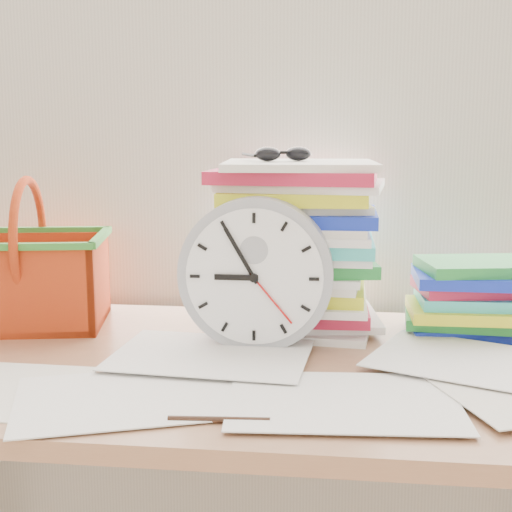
# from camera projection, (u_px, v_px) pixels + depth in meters

# --- Properties ---
(curtain) EXTENTS (2.40, 0.01, 2.50)m
(curtain) POSITION_uv_depth(u_px,v_px,m) (268.00, 51.00, 1.50)
(curtain) COLOR beige
(curtain) RESTS_ON room_shell
(desk) EXTENTS (1.40, 0.70, 0.75)m
(desk) POSITION_uv_depth(u_px,v_px,m) (245.00, 401.00, 1.24)
(desk) COLOR #9D6B49
(desk) RESTS_ON ground
(paper_stack) EXTENTS (0.34, 0.28, 0.33)m
(paper_stack) POSITION_uv_depth(u_px,v_px,m) (294.00, 246.00, 1.39)
(paper_stack) COLOR white
(paper_stack) RESTS_ON desk
(clock) EXTENTS (0.27, 0.05, 0.27)m
(clock) POSITION_uv_depth(u_px,v_px,m) (256.00, 274.00, 1.26)
(clock) COLOR #989BA2
(clock) RESTS_ON desk
(sunglasses) EXTENTS (0.15, 0.14, 0.03)m
(sunglasses) POSITION_uv_depth(u_px,v_px,m) (283.00, 154.00, 1.36)
(sunglasses) COLOR black
(sunglasses) RESTS_ON paper_stack
(book_stack) EXTENTS (0.26, 0.21, 0.15)m
(book_stack) POSITION_uv_depth(u_px,v_px,m) (470.00, 299.00, 1.35)
(book_stack) COLOR white
(book_stack) RESTS_ON desk
(basket) EXTENTS (0.33, 0.28, 0.29)m
(basket) POSITION_uv_depth(u_px,v_px,m) (30.00, 253.00, 1.42)
(basket) COLOR #CE4014
(basket) RESTS_ON desk
(pen) EXTENTS (0.14, 0.02, 0.01)m
(pen) POSITION_uv_depth(u_px,v_px,m) (219.00, 420.00, 0.96)
(pen) COLOR black
(pen) RESTS_ON desk
(scattered_papers) EXTENTS (1.26, 0.42, 0.02)m
(scattered_papers) POSITION_uv_depth(u_px,v_px,m) (245.00, 356.00, 1.22)
(scattered_papers) COLOR white
(scattered_papers) RESTS_ON desk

